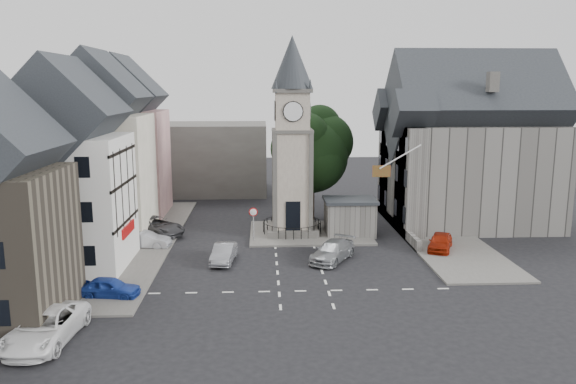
{
  "coord_description": "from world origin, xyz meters",
  "views": [
    {
      "loc": [
        -2.45,
        -37.8,
        12.22
      ],
      "look_at": [
        -0.47,
        5.0,
        4.16
      ],
      "focal_mm": 35.0,
      "sensor_mm": 36.0,
      "label": 1
    }
  ],
  "objects_px": {
    "stone_shelter": "(350,217)",
    "car_east_red": "(440,242)",
    "clock_tower": "(292,138)",
    "pedestrian": "(424,221)",
    "car_west_blue": "(109,287)"
  },
  "relations": [
    {
      "from": "car_east_red",
      "to": "pedestrian",
      "type": "xyz_separation_m",
      "value": [
        0.54,
        6.22,
        0.08
      ]
    },
    {
      "from": "clock_tower",
      "to": "stone_shelter",
      "type": "bearing_deg",
      "value": -5.84
    },
    {
      "from": "clock_tower",
      "to": "stone_shelter",
      "type": "xyz_separation_m",
      "value": [
        4.8,
        -0.49,
        -6.57
      ]
    },
    {
      "from": "stone_shelter",
      "to": "pedestrian",
      "type": "relative_size",
      "value": 2.86
    },
    {
      "from": "stone_shelter",
      "to": "car_west_blue",
      "type": "relative_size",
      "value": 1.2
    },
    {
      "from": "car_west_blue",
      "to": "pedestrian",
      "type": "height_order",
      "value": "pedestrian"
    },
    {
      "from": "stone_shelter",
      "to": "car_east_red",
      "type": "height_order",
      "value": "stone_shelter"
    },
    {
      "from": "car_west_blue",
      "to": "pedestrian",
      "type": "relative_size",
      "value": 2.39
    },
    {
      "from": "stone_shelter",
      "to": "pedestrian",
      "type": "distance_m",
      "value": 6.88
    },
    {
      "from": "stone_shelter",
      "to": "car_east_red",
      "type": "xyz_separation_m",
      "value": [
        6.16,
        -4.89,
        -0.87
      ]
    },
    {
      "from": "clock_tower",
      "to": "pedestrian",
      "type": "xyz_separation_m",
      "value": [
        11.5,
        0.84,
        -7.37
      ]
    },
    {
      "from": "stone_shelter",
      "to": "pedestrian",
      "type": "height_order",
      "value": "stone_shelter"
    },
    {
      "from": "clock_tower",
      "to": "car_west_blue",
      "type": "height_order",
      "value": "clock_tower"
    },
    {
      "from": "car_west_blue",
      "to": "car_east_red",
      "type": "height_order",
      "value": "car_east_red"
    },
    {
      "from": "stone_shelter",
      "to": "car_east_red",
      "type": "distance_m",
      "value": 7.92
    }
  ]
}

